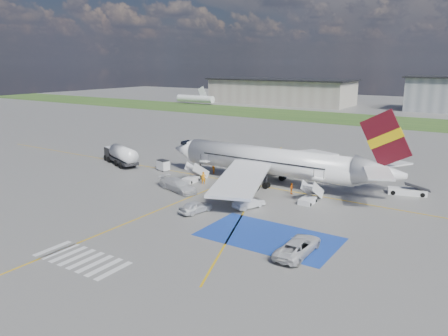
{
  "coord_description": "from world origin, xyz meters",
  "views": [
    {
      "loc": [
        29.09,
        -41.33,
        17.38
      ],
      "look_at": [
        -2.32,
        6.33,
        3.5
      ],
      "focal_mm": 35.0,
      "sensor_mm": 36.0,
      "label": 1
    }
  ],
  "objects_px": {
    "gpu_cart": "(163,166)",
    "van_white_a": "(298,244)",
    "airliner": "(275,162)",
    "car_silver_a": "(196,207)",
    "belt_loader": "(407,192)",
    "van_white_b": "(178,183)",
    "car_silver_b": "(249,203)",
    "fuel_tanker": "(121,157)"
  },
  "relations": [
    {
      "from": "car_silver_a",
      "to": "car_silver_b",
      "type": "height_order",
      "value": "car_silver_a"
    },
    {
      "from": "belt_loader",
      "to": "van_white_a",
      "type": "xyz_separation_m",
      "value": [
        -4.61,
        -25.44,
        0.59
      ]
    },
    {
      "from": "van_white_b",
      "to": "airliner",
      "type": "bearing_deg",
      "value": -26.37
    },
    {
      "from": "van_white_a",
      "to": "car_silver_a",
      "type": "bearing_deg",
      "value": -15.51
    },
    {
      "from": "belt_loader",
      "to": "fuel_tanker",
      "type": "bearing_deg",
      "value": 174.01
    },
    {
      "from": "gpu_cart",
      "to": "van_white_a",
      "type": "relative_size",
      "value": 0.46
    },
    {
      "from": "gpu_cart",
      "to": "belt_loader",
      "type": "height_order",
      "value": "gpu_cart"
    },
    {
      "from": "car_silver_a",
      "to": "van_white_a",
      "type": "relative_size",
      "value": 0.82
    },
    {
      "from": "fuel_tanker",
      "to": "car_silver_b",
      "type": "xyz_separation_m",
      "value": [
        30.39,
        -7.95,
        -0.72
      ]
    },
    {
      "from": "airliner",
      "to": "belt_loader",
      "type": "distance_m",
      "value": 18.3
    },
    {
      "from": "car_silver_a",
      "to": "van_white_a",
      "type": "xyz_separation_m",
      "value": [
        14.85,
        -3.92,
        0.25
      ]
    },
    {
      "from": "airliner",
      "to": "gpu_cart",
      "type": "relative_size",
      "value": 15.27
    },
    {
      "from": "airliner",
      "to": "car_silver_a",
      "type": "height_order",
      "value": "airliner"
    },
    {
      "from": "fuel_tanker",
      "to": "van_white_b",
      "type": "bearing_deg",
      "value": 1.41
    },
    {
      "from": "gpu_cart",
      "to": "van_white_b",
      "type": "relative_size",
      "value": 0.44
    },
    {
      "from": "airliner",
      "to": "fuel_tanker",
      "type": "xyz_separation_m",
      "value": [
        -28.19,
        -3.32,
        -1.98
      ]
    },
    {
      "from": "airliner",
      "to": "car_silver_b",
      "type": "xyz_separation_m",
      "value": [
        2.21,
        -11.27,
        -2.7
      ]
    },
    {
      "from": "van_white_a",
      "to": "airliner",
      "type": "bearing_deg",
      "value": -58.6
    },
    {
      "from": "car_silver_a",
      "to": "van_white_a",
      "type": "bearing_deg",
      "value": 177.96
    },
    {
      "from": "fuel_tanker",
      "to": "van_white_b",
      "type": "xyz_separation_m",
      "value": [
        18.36,
        -6.97,
        -0.34
      ]
    },
    {
      "from": "airliner",
      "to": "fuel_tanker",
      "type": "height_order",
      "value": "airliner"
    },
    {
      "from": "belt_loader",
      "to": "van_white_a",
      "type": "height_order",
      "value": "van_white_a"
    },
    {
      "from": "gpu_cart",
      "to": "van_white_b",
      "type": "bearing_deg",
      "value": -23.57
    },
    {
      "from": "car_silver_b",
      "to": "van_white_b",
      "type": "bearing_deg",
      "value": 14.49
    },
    {
      "from": "airliner",
      "to": "gpu_cart",
      "type": "distance_m",
      "value": 19.48
    },
    {
      "from": "airliner",
      "to": "gpu_cart",
      "type": "bearing_deg",
      "value": -172.02
    },
    {
      "from": "gpu_cart",
      "to": "car_silver_b",
      "type": "xyz_separation_m",
      "value": [
        21.32,
        -8.59,
        -0.11
      ]
    },
    {
      "from": "fuel_tanker",
      "to": "car_silver_a",
      "type": "relative_size",
      "value": 2.34
    },
    {
      "from": "belt_loader",
      "to": "gpu_cart",
      "type": "bearing_deg",
      "value": 175.66
    },
    {
      "from": "gpu_cart",
      "to": "airliner",
      "type": "bearing_deg",
      "value": 23.69
    },
    {
      "from": "gpu_cart",
      "to": "fuel_tanker",
      "type": "bearing_deg",
      "value": -160.28
    },
    {
      "from": "gpu_cart",
      "to": "car_silver_a",
      "type": "distance_m",
      "value": 21.64
    },
    {
      "from": "airliner",
      "to": "van_white_b",
      "type": "height_order",
      "value": "airliner"
    },
    {
      "from": "van_white_b",
      "to": "fuel_tanker",
      "type": "bearing_deg",
      "value": 86.55
    },
    {
      "from": "gpu_cart",
      "to": "car_silver_b",
      "type": "bearing_deg",
      "value": -6.22
    },
    {
      "from": "van_white_b",
      "to": "gpu_cart",
      "type": "bearing_deg",
      "value": 68.04
    },
    {
      "from": "gpu_cart",
      "to": "car_silver_a",
      "type": "xyz_separation_m",
      "value": [
        16.9,
        -13.51,
        -0.07
      ]
    },
    {
      "from": "fuel_tanker",
      "to": "car_silver_b",
      "type": "height_order",
      "value": "fuel_tanker"
    },
    {
      "from": "belt_loader",
      "to": "car_silver_a",
      "type": "bearing_deg",
      "value": -148.89
    },
    {
      "from": "airliner",
      "to": "belt_loader",
      "type": "height_order",
      "value": "airliner"
    },
    {
      "from": "gpu_cart",
      "to": "van_white_b",
      "type": "xyz_separation_m",
      "value": [
        9.29,
        -7.6,
        0.27
      ]
    },
    {
      "from": "car_silver_b",
      "to": "van_white_a",
      "type": "bearing_deg",
      "value": 158.84
    }
  ]
}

